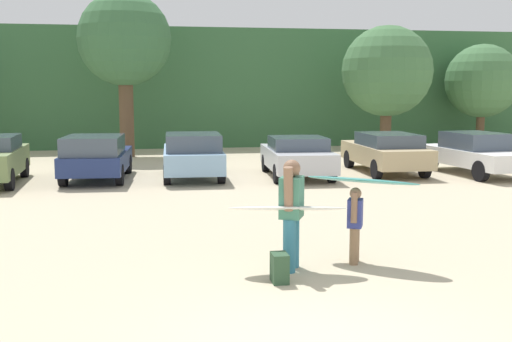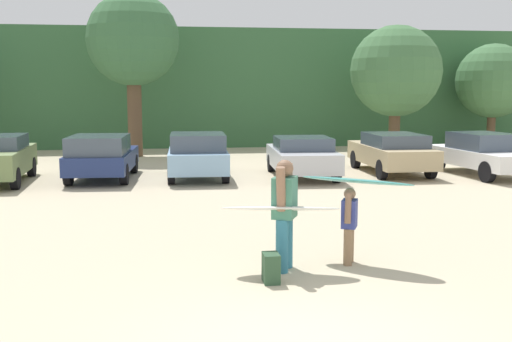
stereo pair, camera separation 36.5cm
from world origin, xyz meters
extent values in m
cube|color=#38663D|center=(0.00, 30.21, 2.93)|extent=(108.00, 12.00, 5.86)
cylinder|color=brown|center=(-2.84, 20.85, 1.65)|extent=(0.61, 0.61, 3.31)
sphere|color=#38663D|center=(-2.84, 20.85, 4.98)|extent=(3.93, 3.93, 3.93)
cylinder|color=brown|center=(8.72, 20.59, 0.98)|extent=(0.51, 0.51, 1.96)
sphere|color=#427042|center=(8.72, 20.59, 3.69)|extent=(4.08, 4.08, 4.08)
cylinder|color=brown|center=(14.24, 22.09, 0.88)|extent=(0.40, 0.40, 1.76)
sphere|color=#427042|center=(14.24, 22.09, 3.28)|extent=(3.58, 3.58, 3.58)
cylinder|color=black|center=(-6.00, 15.07, 0.32)|extent=(0.24, 0.65, 0.64)
cylinder|color=black|center=(-5.89, 12.32, 0.32)|extent=(0.24, 0.65, 0.64)
cube|color=navy|center=(-3.56, 14.13, 0.61)|extent=(2.09, 4.20, 0.58)
cube|color=#3F4C5B|center=(-3.61, 13.37, 1.18)|extent=(1.84, 2.37, 0.56)
cylinder|color=black|center=(-4.31, 15.53, 0.33)|extent=(0.26, 0.66, 0.65)
cylinder|color=black|center=(-2.65, 15.43, 0.33)|extent=(0.26, 0.66, 0.65)
cylinder|color=black|center=(-4.47, 12.83, 0.33)|extent=(0.26, 0.66, 0.65)
cylinder|color=black|center=(-2.81, 12.73, 0.33)|extent=(0.26, 0.66, 0.65)
cube|color=#84ADD1|center=(-0.51, 14.00, 0.63)|extent=(1.98, 4.24, 0.65)
cube|color=#3F4C5B|center=(-0.53, 13.45, 1.23)|extent=(1.77, 2.24, 0.53)
cylinder|color=black|center=(-1.30, 15.41, 0.31)|extent=(0.24, 0.62, 0.62)
cylinder|color=black|center=(0.36, 15.36, 0.31)|extent=(0.24, 0.62, 0.62)
cylinder|color=black|center=(-1.39, 12.65, 0.31)|extent=(0.24, 0.62, 0.62)
cylinder|color=black|center=(0.28, 12.60, 0.31)|extent=(0.24, 0.62, 0.62)
cube|color=silver|center=(2.92, 13.66, 0.62)|extent=(2.12, 4.30, 0.63)
cube|color=#3F4C5B|center=(2.91, 13.48, 1.14)|extent=(1.85, 1.99, 0.41)
cylinder|color=black|center=(2.13, 15.09, 0.30)|extent=(0.25, 0.62, 0.61)
cylinder|color=black|center=(3.84, 15.00, 0.30)|extent=(0.25, 0.62, 0.61)
cylinder|color=black|center=(1.99, 12.32, 0.30)|extent=(0.25, 0.62, 0.61)
cylinder|color=black|center=(3.70, 12.23, 0.30)|extent=(0.25, 0.62, 0.61)
cube|color=tan|center=(6.18, 14.15, 0.64)|extent=(1.88, 4.49, 0.64)
cube|color=#3F4C5B|center=(6.18, 13.83, 1.18)|extent=(1.71, 2.35, 0.43)
cylinder|color=black|center=(5.38, 15.63, 0.32)|extent=(0.23, 0.65, 0.65)
cylinder|color=black|center=(7.02, 15.61, 0.32)|extent=(0.23, 0.65, 0.65)
cylinder|color=black|center=(5.34, 12.68, 0.32)|extent=(0.23, 0.65, 0.65)
cylinder|color=black|center=(6.99, 12.66, 0.32)|extent=(0.23, 0.65, 0.65)
cube|color=white|center=(9.00, 13.12, 0.61)|extent=(2.18, 4.54, 0.55)
cube|color=#3F4C5B|center=(9.00, 13.14, 1.16)|extent=(1.79, 2.19, 0.55)
cylinder|color=black|center=(8.08, 14.48, 0.33)|extent=(0.29, 0.69, 0.67)
cylinder|color=black|center=(9.62, 14.65, 0.33)|extent=(0.29, 0.69, 0.67)
cylinder|color=black|center=(8.38, 11.60, 0.33)|extent=(0.29, 0.69, 0.67)
cylinder|color=teal|center=(0.27, 3.12, 0.43)|extent=(0.20, 0.20, 0.86)
cylinder|color=teal|center=(0.40, 3.40, 0.43)|extent=(0.20, 0.20, 0.86)
cube|color=#3F7F66|center=(0.34, 3.26, 1.19)|extent=(0.48, 0.54, 0.66)
sphere|color=#8C664C|center=(0.34, 3.26, 1.66)|extent=(0.28, 0.28, 0.28)
cylinder|color=#8C664C|center=(0.24, 3.04, 1.37)|extent=(0.23, 0.27, 0.71)
cylinder|color=#8C664C|center=(0.44, 3.48, 1.37)|extent=(0.22, 0.24, 0.71)
cylinder|color=#8C6B4C|center=(1.43, 3.37, 0.31)|extent=(0.14, 0.14, 0.62)
cylinder|color=#8C6B4C|center=(1.52, 3.57, 0.31)|extent=(0.14, 0.14, 0.62)
cube|color=#333D8C|center=(1.48, 3.47, 0.85)|extent=(0.35, 0.39, 0.47)
sphere|color=#8C664C|center=(1.48, 3.47, 1.19)|extent=(0.20, 0.20, 0.20)
cylinder|color=#8C664C|center=(1.40, 3.31, 0.98)|extent=(0.16, 0.19, 0.51)
cylinder|color=#8C664C|center=(1.55, 3.63, 0.98)|extent=(0.17, 0.19, 0.51)
ellipsoid|color=white|center=(0.26, 3.22, 1.02)|extent=(1.98, 0.87, 0.18)
ellipsoid|color=teal|center=(1.60, 3.53, 1.39)|extent=(1.89, 1.64, 0.17)
cube|color=#2D4C33|center=(0.01, 2.64, 0.23)|extent=(0.24, 0.34, 0.45)
camera|label=1|loc=(-1.88, -6.29, 2.92)|focal=43.58mm
camera|label=2|loc=(-1.52, -6.34, 2.92)|focal=43.58mm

